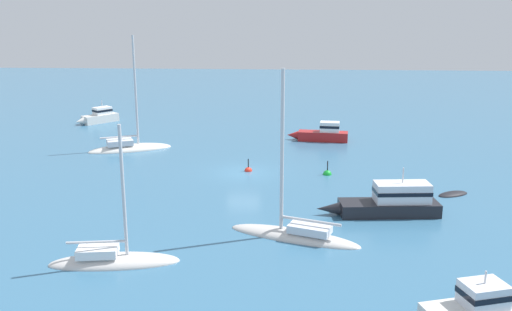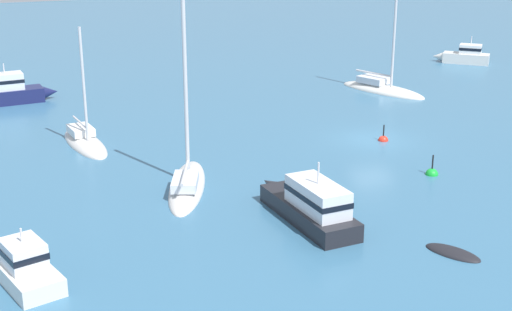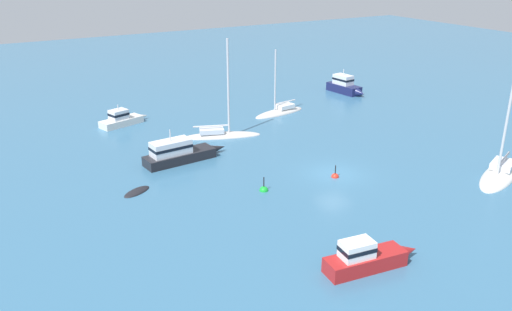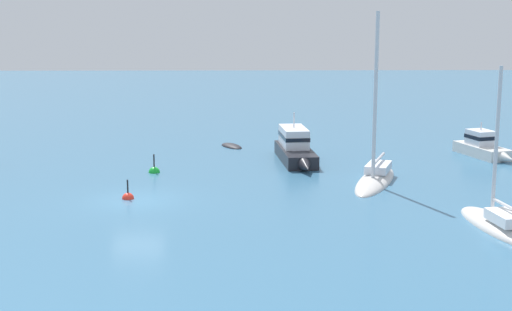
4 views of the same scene
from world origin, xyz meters
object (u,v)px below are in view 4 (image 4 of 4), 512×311
object	(u,v)px
dinghy	(232,147)
channel_buoy	(154,172)
sloop	(499,226)
yacht	(375,178)
mooring_buoy	(128,198)
launch	(483,147)
cabin_cruiser	(295,148)

from	to	relation	value
dinghy	channel_buoy	bearing A→B (deg)	124.13
sloop	yacht	distance (m)	9.66
dinghy	mooring_buoy	world-z (taller)	mooring_buoy
launch	dinghy	bearing A→B (deg)	-119.93
launch	yacht	xyz separation A→B (m)	(8.09, 7.01, -0.41)
sloop	channel_buoy	size ratio (longest dim) A/B	5.29
dinghy	yacht	distance (m)	13.32
sloop	yacht	size ratio (longest dim) A/B	0.77
launch	channel_buoy	bearing A→B (deg)	-94.76
sloop	cabin_cruiser	bearing A→B (deg)	19.29
launch	dinghy	xyz separation A→B (m)	(16.10, -3.63, -0.62)
mooring_buoy	channel_buoy	bearing A→B (deg)	-95.48
yacht	mooring_buoy	xyz separation A→B (m)	(12.90, 3.54, -0.20)
channel_buoy	mooring_buoy	distance (m)	6.07
cabin_cruiser	channel_buoy	world-z (taller)	cabin_cruiser
launch	mooring_buoy	world-z (taller)	launch
cabin_cruiser	yacht	distance (m)	7.04
dinghy	sloop	xyz separation A→B (m)	(-11.77, 19.54, 0.12)
cabin_cruiser	dinghy	xyz separation A→B (m)	(4.03, -4.86, -0.82)
cabin_cruiser	launch	bearing A→B (deg)	90.38
launch	sloop	distance (m)	16.49
cabin_cruiser	dinghy	distance (m)	6.37
channel_buoy	mooring_buoy	bearing A→B (deg)	84.52
mooring_buoy	yacht	bearing A→B (deg)	-164.66
yacht	channel_buoy	bearing A→B (deg)	-81.56
sloop	mooring_buoy	bearing A→B (deg)	63.65
dinghy	channel_buoy	size ratio (longest dim) A/B	1.83
dinghy	mooring_buoy	size ratio (longest dim) A/B	2.01
sloop	yacht	bearing A→B (deg)	14.38
launch	cabin_cruiser	size ratio (longest dim) A/B	0.72
channel_buoy	launch	bearing A→B (deg)	-167.55
yacht	mooring_buoy	size ratio (longest dim) A/B	7.55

